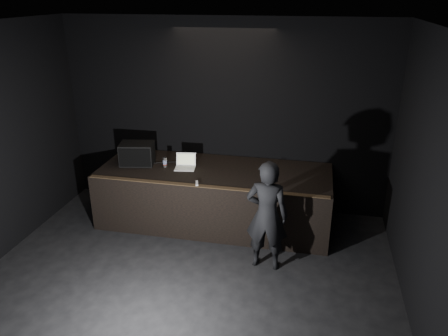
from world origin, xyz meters
The scene contains 11 objects.
ground centered at (0.00, 0.00, 0.00)m, with size 7.00×7.00×0.00m, color black.
room_walls centered at (0.00, 0.00, 2.02)m, with size 6.10×7.10×3.52m.
stage_riser centered at (0.00, 2.73, 0.50)m, with size 4.00×1.50×1.00m, color black.
riser_lip centered at (0.00, 2.02, 1.01)m, with size 3.92×0.10×0.01m, color brown.
stage_monitor centered at (-1.41, 2.71, 1.19)m, with size 0.65×0.53×0.39m.
cable centered at (-0.89, 2.89, 1.01)m, with size 0.02×0.02×0.80m, color black.
laptop centered at (-0.52, 2.73, 1.06)m, with size 0.39×0.35×0.24m.
beer_can centered at (-0.88, 2.68, 1.09)m, with size 0.07×0.07×0.17m.
plastic_cup centered at (0.92, 2.89, 1.05)m, with size 0.08×0.08×0.11m, color white.
wii_remote centered at (-0.14, 2.08, 1.02)m, with size 0.04×0.17×0.03m, color white.
person centered at (1.06, 1.54, 0.85)m, with size 0.62×0.41×1.70m, color black.
Camera 1 is at (1.63, -4.07, 3.88)m, focal length 35.00 mm.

